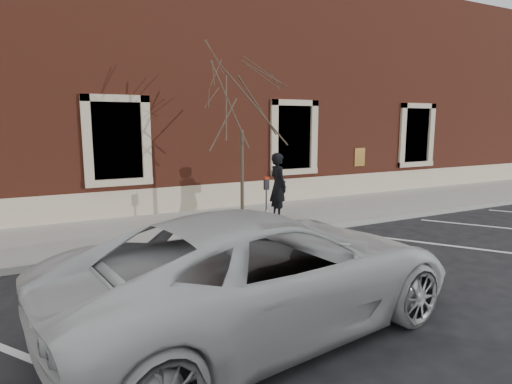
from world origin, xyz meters
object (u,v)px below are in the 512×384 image
man (278,186)px  white_truck (264,270)px  sapling (242,104)px  parking_meter (266,193)px

man → white_truck: 6.42m
sapling → white_truck: 6.48m
man → parking_meter: man is taller
man → white_truck: man is taller
sapling → white_truck: size_ratio=0.77×
parking_meter → sapling: sapling is taller
parking_meter → man: bearing=37.9°
man → sapling: bearing=88.8°
man → sapling: 2.57m
man → sapling: size_ratio=0.41×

